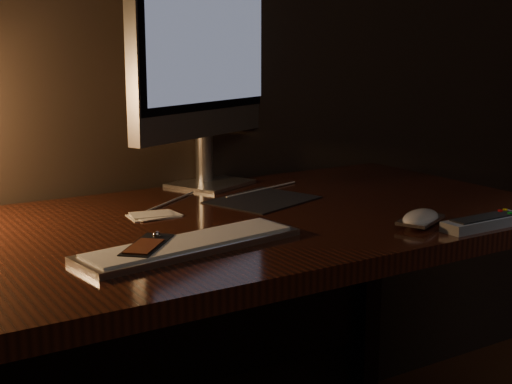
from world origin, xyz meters
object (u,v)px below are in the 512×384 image
media_remote (147,248)px  tv_remote (484,222)px  mouse (420,220)px  desk (182,274)px  keyboard (191,244)px  monitor (210,47)px

media_remote → tv_remote: size_ratio=0.72×
mouse → tv_remote: size_ratio=0.59×
desk → mouse: size_ratio=13.71×
keyboard → tv_remote: tv_remote is taller
monitor → media_remote: monitor is taller
keyboard → mouse: mouse is taller
monitor → mouse: bearing=-99.6°
desk → tv_remote: 0.64m
desk → mouse: (0.37, -0.33, 0.14)m
monitor → media_remote: (-0.38, -0.48, -0.34)m
tv_remote → mouse: bearing=141.5°
mouse → media_remote: bearing=143.9°
desk → mouse: mouse is taller
tv_remote → desk: bearing=138.9°
media_remote → tv_remote: (0.64, -0.19, 0.00)m
keyboard → tv_remote: (0.56, -0.18, 0.00)m
monitor → mouse: size_ratio=5.04×
keyboard → tv_remote: size_ratio=2.12×
desk → tv_remote: (0.47, -0.41, 0.14)m
desk → mouse: 0.51m
monitor → mouse: 0.69m
desk → keyboard: 0.28m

